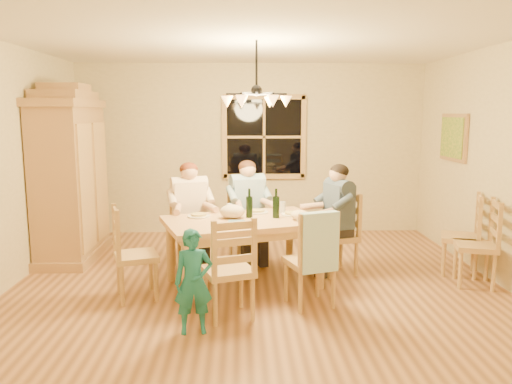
{
  "coord_description": "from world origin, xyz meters",
  "views": [
    {
      "loc": [
        -0.18,
        -5.5,
        1.93
      ],
      "look_at": [
        -0.0,
        0.1,
        1.04
      ],
      "focal_mm": 35.0,
      "sensor_mm": 36.0,
      "label": 1
    }
  ],
  "objects_px": {
    "chair_spare_front": "(474,259)",
    "chair_spare_back": "(459,250)",
    "wine_bottle_b": "(276,203)",
    "chair_far_left": "(191,245)",
    "child": "(194,282)",
    "dining_table": "(244,228)",
    "adult_plaid_man": "(248,199)",
    "chair_near_left": "(229,286)",
    "chair_end_right": "(336,249)",
    "adult_slate_man": "(337,205)",
    "wine_bottle_a": "(249,203)",
    "armoire": "(71,180)",
    "adult_woman": "(190,202)",
    "chandelier": "(256,99)",
    "chair_near_right": "(309,276)",
    "chair_end_left": "(137,270)",
    "chair_far_right": "(248,239)"
  },
  "relations": [
    {
      "from": "chair_spare_front",
      "to": "chair_spare_back",
      "type": "bearing_deg",
      "value": 15.02
    },
    {
      "from": "wine_bottle_b",
      "to": "chair_far_left",
      "type": "bearing_deg",
      "value": 151.11
    },
    {
      "from": "child",
      "to": "chair_far_left",
      "type": "bearing_deg",
      "value": 87.95
    },
    {
      "from": "dining_table",
      "to": "chair_spare_front",
      "type": "distance_m",
      "value": 2.62
    },
    {
      "from": "chair_spare_back",
      "to": "chair_far_left",
      "type": "bearing_deg",
      "value": 105.79
    },
    {
      "from": "chair_far_left",
      "to": "adult_plaid_man",
      "type": "xyz_separation_m",
      "value": [
        0.72,
        0.24,
        0.54
      ]
    },
    {
      "from": "chair_near_left",
      "to": "chair_end_right",
      "type": "xyz_separation_m",
      "value": [
        1.27,
        1.27,
        0.0
      ]
    },
    {
      "from": "adult_plaid_man",
      "to": "adult_slate_man",
      "type": "height_order",
      "value": "same"
    },
    {
      "from": "chair_end_right",
      "to": "wine_bottle_a",
      "type": "distance_m",
      "value": 1.26
    },
    {
      "from": "armoire",
      "to": "adult_woman",
      "type": "distance_m",
      "value": 1.72
    },
    {
      "from": "chair_near_left",
      "to": "child",
      "type": "relative_size",
      "value": 1.06
    },
    {
      "from": "chair_near_left",
      "to": "dining_table",
      "type": "bearing_deg",
      "value": 62.1
    },
    {
      "from": "chandelier",
      "to": "chair_near_right",
      "type": "xyz_separation_m",
      "value": [
        0.51,
        -0.7,
        -1.77
      ]
    },
    {
      "from": "adult_woman",
      "to": "wine_bottle_b",
      "type": "relative_size",
      "value": 2.65
    },
    {
      "from": "wine_bottle_b",
      "to": "chair_end_right",
      "type": "bearing_deg",
      "value": 22.49
    },
    {
      "from": "adult_woman",
      "to": "child",
      "type": "height_order",
      "value": "adult_woman"
    },
    {
      "from": "dining_table",
      "to": "chair_end_left",
      "type": "height_order",
      "value": "chair_end_left"
    },
    {
      "from": "wine_bottle_b",
      "to": "child",
      "type": "xyz_separation_m",
      "value": [
        -0.81,
        -1.3,
        -0.46
      ]
    },
    {
      "from": "chandelier",
      "to": "chair_end_right",
      "type": "height_order",
      "value": "chandelier"
    },
    {
      "from": "wine_bottle_a",
      "to": "child",
      "type": "height_order",
      "value": "wine_bottle_a"
    },
    {
      "from": "armoire",
      "to": "adult_plaid_man",
      "type": "bearing_deg",
      "value": -7.23
    },
    {
      "from": "armoire",
      "to": "chair_end_right",
      "type": "height_order",
      "value": "armoire"
    },
    {
      "from": "chandelier",
      "to": "armoire",
      "type": "distance_m",
      "value": 2.85
    },
    {
      "from": "chair_far_left",
      "to": "chair_spare_back",
      "type": "distance_m",
      "value": 3.27
    },
    {
      "from": "chair_near_left",
      "to": "chair_end_right",
      "type": "relative_size",
      "value": 1.0
    },
    {
      "from": "chair_spare_front",
      "to": "chair_far_left",
      "type": "bearing_deg",
      "value": 92.53
    },
    {
      "from": "chair_far_left",
      "to": "child",
      "type": "height_order",
      "value": "chair_far_left"
    },
    {
      "from": "adult_plaid_man",
      "to": "wine_bottle_a",
      "type": "relative_size",
      "value": 2.65
    },
    {
      "from": "chair_near_right",
      "to": "wine_bottle_b",
      "type": "height_order",
      "value": "wine_bottle_b"
    },
    {
      "from": "dining_table",
      "to": "adult_woman",
      "type": "distance_m",
      "value": 0.93
    },
    {
      "from": "chair_end_left",
      "to": "child",
      "type": "bearing_deg",
      "value": 19.64
    },
    {
      "from": "chair_end_left",
      "to": "wine_bottle_a",
      "type": "distance_m",
      "value": 1.42
    },
    {
      "from": "chair_far_left",
      "to": "chair_end_right",
      "type": "distance_m",
      "value": 1.8
    },
    {
      "from": "chair_end_right",
      "to": "chair_spare_front",
      "type": "distance_m",
      "value": 1.55
    },
    {
      "from": "armoire",
      "to": "child",
      "type": "distance_m",
      "value": 3.07
    },
    {
      "from": "chandelier",
      "to": "adult_slate_man",
      "type": "distance_m",
      "value": 1.6
    },
    {
      "from": "chandelier",
      "to": "armoire",
      "type": "bearing_deg",
      "value": 155.71
    },
    {
      "from": "chair_far_right",
      "to": "wine_bottle_a",
      "type": "distance_m",
      "value": 1.0
    },
    {
      "from": "adult_slate_man",
      "to": "chair_end_right",
      "type": "bearing_deg",
      "value": -0.0
    },
    {
      "from": "armoire",
      "to": "chair_spare_front",
      "type": "height_order",
      "value": "armoire"
    },
    {
      "from": "chandelier",
      "to": "chair_near_right",
      "type": "distance_m",
      "value": 1.97
    },
    {
      "from": "armoire",
      "to": "chair_near_right",
      "type": "xyz_separation_m",
      "value": [
        2.93,
        -1.79,
        -0.75
      ]
    },
    {
      "from": "chair_end_left",
      "to": "chair_end_right",
      "type": "bearing_deg",
      "value": 90.0
    },
    {
      "from": "chair_near_left",
      "to": "chair_spare_front",
      "type": "xyz_separation_m",
      "value": [
        2.75,
        0.8,
        0.0
      ]
    },
    {
      "from": "wine_bottle_b",
      "to": "chair_spare_back",
      "type": "relative_size",
      "value": 0.33
    },
    {
      "from": "adult_plaid_man",
      "to": "adult_slate_man",
      "type": "bearing_deg",
      "value": 136.64
    },
    {
      "from": "armoire",
      "to": "chair_far_left",
      "type": "xyz_separation_m",
      "value": [
        1.62,
        -0.54,
        -0.75
      ]
    },
    {
      "from": "chair_near_left",
      "to": "wine_bottle_b",
      "type": "xyz_separation_m",
      "value": [
        0.52,
        0.96,
        0.62
      ]
    },
    {
      "from": "wine_bottle_a",
      "to": "child",
      "type": "relative_size",
      "value": 0.35
    },
    {
      "from": "chandelier",
      "to": "child",
      "type": "height_order",
      "value": "chandelier"
    }
  ]
}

